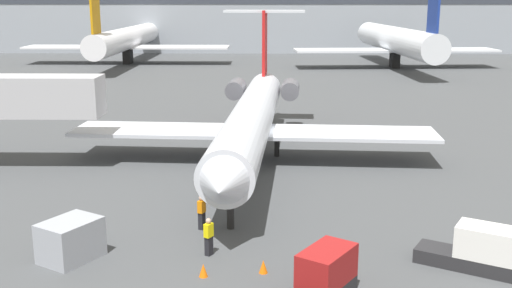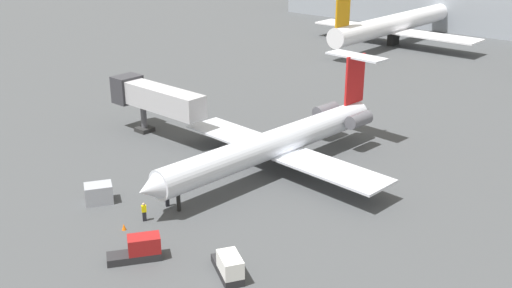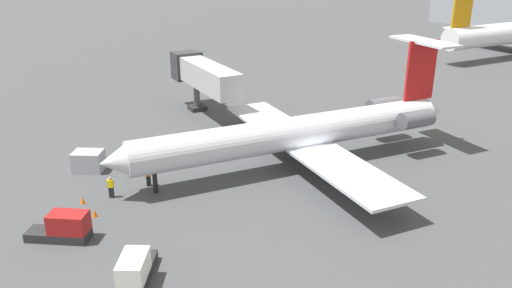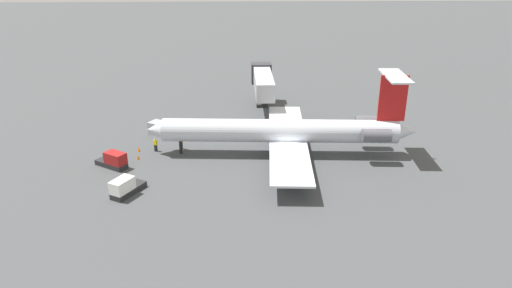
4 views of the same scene
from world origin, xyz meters
The scene contains 12 objects.
ground_plane centered at (0.00, 0.00, -0.05)m, with size 400.00×400.00×0.10m, color #424447.
regional_jet centered at (-2.06, 0.07, 3.11)m, with size 24.98×32.15×9.87m.
ground_crew_marshaller centered at (-4.22, -12.93, 0.86)m, with size 0.40×0.47×1.69m.
ground_crew_loader centered at (-3.59, -15.98, 0.86)m, with size 0.43×0.48×1.69m.
baggage_tug_lead centered at (7.56, -17.18, 0.84)m, with size 4.17×3.18×1.90m.
baggage_tug_trailing centered at (0.95, -19.96, 0.84)m, with size 3.39×4.10×1.90m.
cargo_container_uld centered at (-9.43, -16.49, 0.86)m, with size 2.77×2.99×1.73m.
traffic_cone_near centered at (-3.61, -18.09, 0.28)m, with size 0.36×0.36×0.55m.
traffic_cone_mid centered at (-1.21, -17.70, 0.28)m, with size 0.36×0.36×0.55m.
terminal_building centered at (0.00, 91.60, 5.46)m, with size 134.56×18.94×10.88m.
parked_airliner_west_end centered at (-24.75, 62.36, 4.11)m, with size 34.21×40.72×13.04m.
parked_airliner_west_mid centered at (19.20, 57.05, 4.31)m, with size 32.26×38.19×13.42m.
Camera 1 is at (-1.08, -40.53, 10.89)m, focal length 42.74 mm.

